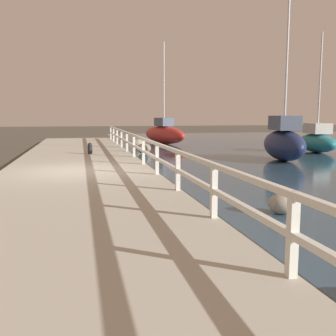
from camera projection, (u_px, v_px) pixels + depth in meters
ground_plane at (78, 180)px, 12.17m from camera, size 120.00×120.00×0.00m
dock_walkway at (78, 175)px, 12.15m from camera, size 4.70×36.00×0.28m
railing at (149, 149)px, 12.53m from camera, size 0.10×32.50×0.93m
boulder_water_edge at (144, 149)px, 20.38m from camera, size 0.73×0.65×0.54m
boulder_far_strip at (282, 204)px, 7.95m from camera, size 0.57×0.51×0.43m
boulder_downstream at (138, 144)px, 23.54m from camera, size 0.75×0.67×0.56m
boulder_near_dock at (141, 146)px, 23.55m from camera, size 0.38×0.34×0.28m
mooring_bollard at (90, 148)px, 17.39m from camera, size 0.20×0.20×0.50m
sailboat_teal at (317, 140)px, 21.09m from camera, size 1.63×3.26×6.27m
sailboat_navy at (284, 142)px, 17.22m from camera, size 1.88×3.87×6.98m
sailboat_red at (164, 134)px, 27.57m from camera, size 2.64×5.60×6.94m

